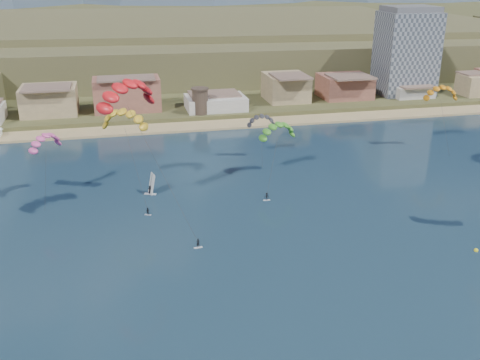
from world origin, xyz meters
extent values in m
plane|color=black|center=(0.00, 0.00, 0.00)|extent=(2400.00, 2400.00, 0.00)
cube|color=tan|center=(0.00, 106.00, 0.25)|extent=(2200.00, 12.00, 0.90)
cube|color=brown|center=(0.00, 560.00, 0.00)|extent=(2200.00, 900.00, 4.00)
cube|color=brown|center=(40.00, 220.00, 9.50)|extent=(320.00, 150.00, 15.00)
cube|color=brown|center=(-40.00, 260.00, 11.00)|extent=(380.00, 170.00, 18.00)
cube|color=gray|center=(85.00, 128.00, 17.00)|extent=(20.00, 16.00, 30.00)
cube|color=#59595E|center=(85.00, 128.00, 33.00)|extent=(18.00, 14.40, 2.00)
cylinder|color=#47382D|center=(5.00, 114.00, 6.00)|extent=(5.20, 5.20, 8.00)
cylinder|color=#47382D|center=(5.00, 114.00, 10.30)|extent=(5.82, 5.82, 0.60)
cube|color=silver|center=(-9.21, 25.65, 0.05)|extent=(1.60, 0.61, 0.10)
imported|color=black|center=(-9.21, 25.65, 1.00)|extent=(0.70, 0.49, 1.80)
cylinder|color=#262626|center=(-14.41, 33.13, 12.21)|extent=(0.05, 0.05, 28.66)
cube|color=silver|center=(-17.13, 41.93, 0.05)|extent=(1.41, 1.00, 0.09)
imported|color=black|center=(-17.13, 41.93, 0.88)|extent=(0.96, 0.89, 1.58)
cylinder|color=#262626|center=(-18.73, 48.69, 7.97)|extent=(0.05, 0.05, 19.68)
cube|color=silver|center=(8.63, 43.93, 0.05)|extent=(1.51, 0.51, 0.10)
imported|color=black|center=(8.63, 43.93, 0.96)|extent=(1.13, 0.68, 1.71)
cylinder|color=#262626|center=(11.91, 51.35, 5.20)|extent=(0.05, 0.05, 18.19)
cylinder|color=#262626|center=(-37.08, 52.01, 5.75)|extent=(0.04, 0.04, 13.52)
cylinder|color=#262626|center=(14.48, 67.30, 4.55)|extent=(0.04, 0.04, 11.68)
cylinder|color=#262626|center=(63.96, 65.20, 7.07)|extent=(0.04, 0.04, 15.73)
cube|color=silver|center=(-15.88, 52.96, 0.07)|extent=(2.79, 1.73, 0.13)
imported|color=black|center=(-15.88, 52.96, 1.10)|extent=(1.11, 0.92, 1.93)
cube|color=white|center=(-15.44, 52.96, 2.49)|extent=(2.06, 3.09, 4.62)
sphere|color=yellow|center=(39.24, 13.53, 0.13)|extent=(0.77, 0.77, 0.77)
camera|label=1|loc=(-21.35, -63.25, 47.88)|focal=41.61mm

